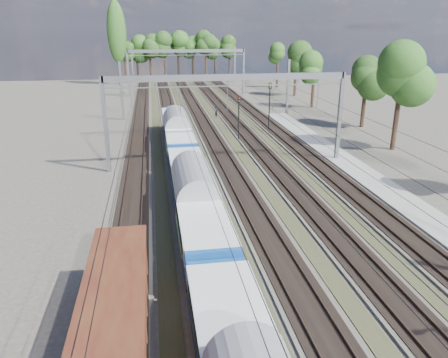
{
  "coord_description": "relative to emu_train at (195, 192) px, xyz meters",
  "views": [
    {
      "loc": [
        -7.01,
        -11.16,
        13.18
      ],
      "look_at": [
        -2.25,
        18.14,
        2.8
      ],
      "focal_mm": 35.0,
      "sensor_mm": 36.0,
      "label": 1
    }
  ],
  "objects": [
    {
      "name": "track_bed",
      "position": [
        4.5,
        28.35,
        -2.4
      ],
      "size": [
        21.0,
        130.0,
        0.34
      ],
      "color": "#47423A",
      "rests_on": "ground"
    },
    {
      "name": "platform",
      "position": [
        16.5,
        3.35,
        -2.35
      ],
      "size": [
        3.0,
        70.0,
        0.3
      ],
      "primitive_type": "cube",
      "color": "gray",
      "rests_on": "ground"
    },
    {
      "name": "catenary",
      "position": [
        4.83,
        36.04,
        3.9
      ],
      "size": [
        25.65,
        130.0,
        9.0
      ],
      "color": "slate",
      "rests_on": "ground"
    },
    {
      "name": "tree_belt",
      "position": [
        10.94,
        77.23,
        5.56
      ],
      "size": [
        39.19,
        100.97,
        12.1
      ],
      "color": "black",
      "rests_on": "ground"
    },
    {
      "name": "poplar",
      "position": [
        -10.0,
        81.35,
        9.39
      ],
      "size": [
        4.4,
        4.4,
        19.04
      ],
      "color": "black",
      "rests_on": "ground"
    },
    {
      "name": "emu_train",
      "position": [
        0.0,
        0.0,
        0.0
      ],
      "size": [
        2.9,
        61.4,
        4.24
      ],
      "color": "black",
      "rests_on": "ground"
    },
    {
      "name": "freight_boxcar",
      "position": [
        -4.5,
        -12.81,
        -0.54
      ],
      "size": [
        2.58,
        12.46,
        3.21
      ],
      "color": "black",
      "rests_on": "ground"
    },
    {
      "name": "worker",
      "position": [
        7.0,
        37.99,
        -1.65
      ],
      "size": [
        0.59,
        0.72,
        1.7
      ],
      "primitive_type": "imported",
      "rotation": [
        0.0,
        0.0,
        1.23
      ],
      "color": "black",
      "rests_on": "ground"
    },
    {
      "name": "signal_near",
      "position": [
        7.58,
        23.23,
        0.87
      ],
      "size": [
        0.37,
        0.34,
        5.32
      ],
      "rotation": [
        0.0,
        0.0,
        -0.29
      ],
      "color": "black",
      "rests_on": "ground"
    },
    {
      "name": "signal_far",
      "position": [
        12.57,
        27.78,
        1.53
      ],
      "size": [
        0.4,
        0.37,
        6.37
      ],
      "rotation": [
        0.0,
        0.0,
        -0.04
      ],
      "color": "black",
      "rests_on": "ground"
    }
  ]
}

